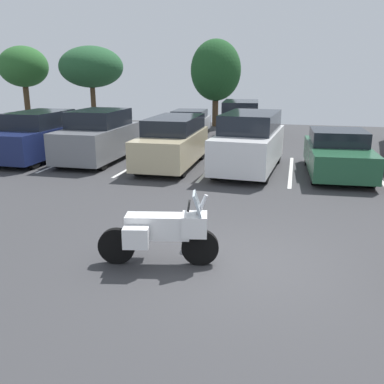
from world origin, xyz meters
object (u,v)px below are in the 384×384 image
at_px(car_green, 338,154).
at_px(motorcycle_touring, 162,231).
at_px(car_far_charcoal, 240,120).
at_px(car_grey, 98,137).
at_px(car_champagne, 173,142).
at_px(car_white, 250,142).
at_px(car_navy, 37,136).
at_px(car_far_silver, 189,123).

bearing_deg(car_green, motorcycle_touring, -114.15).
relative_size(car_green, car_far_charcoal, 0.94).
bearing_deg(car_grey, motorcycle_touring, -57.76).
height_order(car_champagne, car_white, car_white).
bearing_deg(car_far_charcoal, car_navy, -133.57).
height_order(car_champagne, car_far_silver, car_champagne).
bearing_deg(car_grey, car_far_silver, 76.79).
bearing_deg(car_far_charcoal, car_green, -60.01).
xyz_separation_m(motorcycle_touring, car_far_charcoal, (-0.62, 15.47, 0.34)).
height_order(car_navy, car_far_silver, car_navy).
relative_size(car_champagne, car_far_charcoal, 0.97).
bearing_deg(car_green, car_grey, 178.77).
bearing_deg(car_green, car_champagne, -179.93).
bearing_deg(car_far_silver, car_navy, -118.64).
height_order(car_navy, car_grey, car_grey).
bearing_deg(motorcycle_touring, car_far_silver, 102.43).
xyz_separation_m(car_navy, car_far_charcoal, (7.08, 7.45, 0.05)).
height_order(car_navy, car_far_charcoal, car_far_charcoal).
relative_size(car_champagne, car_far_silver, 1.05).
bearing_deg(car_far_silver, car_far_charcoal, -5.91).
xyz_separation_m(car_grey, car_champagne, (3.08, -0.20, -0.05)).
bearing_deg(car_navy, car_green, 0.39).
bearing_deg(car_green, car_far_silver, 132.84).
bearing_deg(car_champagne, motorcycle_touring, -75.12).
distance_m(car_green, car_far_silver, 10.45).
relative_size(car_green, car_far_silver, 1.02).
distance_m(car_white, car_green, 2.98).
distance_m(car_navy, car_green, 11.34).
bearing_deg(car_navy, car_grey, 6.17).
relative_size(car_white, car_far_charcoal, 1.02).
height_order(car_grey, car_far_charcoal, car_grey).
relative_size(motorcycle_touring, car_far_charcoal, 0.45).
xyz_separation_m(motorcycle_touring, car_grey, (-5.23, 8.29, 0.32)).
distance_m(motorcycle_touring, car_champagne, 8.38).
relative_size(car_grey, car_white, 0.87).
xyz_separation_m(car_grey, car_far_silver, (1.75, 7.47, -0.27)).
xyz_separation_m(car_champagne, car_far_silver, (-1.32, 7.67, -0.22)).
height_order(motorcycle_touring, car_far_charcoal, car_far_charcoal).
distance_m(car_green, car_far_charcoal, 8.51).
bearing_deg(car_grey, car_white, -2.46).
height_order(motorcycle_touring, car_champagne, car_champagne).
bearing_deg(car_far_charcoal, car_champagne, -101.73).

